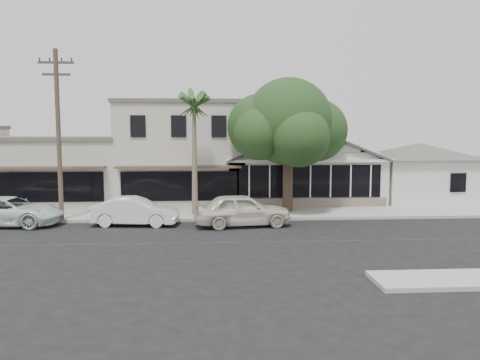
{
  "coord_description": "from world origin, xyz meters",
  "views": [
    {
      "loc": [
        -1.11,
        -19.77,
        4.72
      ],
      "look_at": [
        0.52,
        6.0,
        2.1
      ],
      "focal_mm": 35.0,
      "sensor_mm": 36.0,
      "label": 1
    }
  ],
  "objects": [
    {
      "name": "shade_tree",
      "position": [
        3.31,
        7.29,
        5.18
      ],
      "size": [
        7.09,
        6.41,
        7.87
      ],
      "rotation": [
        0.0,
        0.0,
        0.13
      ],
      "color": "#453629",
      "rests_on": "ground"
    },
    {
      "name": "car_2",
      "position": [
        -11.34,
        4.41,
        0.74
      ],
      "size": [
        5.47,
        2.85,
        1.47
      ],
      "primitive_type": "imported",
      "rotation": [
        0.0,
        0.0,
        1.49
      ],
      "color": "silver",
      "rests_on": "ground"
    },
    {
      "name": "row_building_near",
      "position": [
        -3.0,
        13.5,
        3.25
      ],
      "size": [
        8.0,
        10.0,
        6.5
      ],
      "primitive_type": "cube",
      "color": "silver",
      "rests_on": "ground"
    },
    {
      "name": "car_1",
      "position": [
        -4.99,
        4.08,
        0.72
      ],
      "size": [
        4.52,
        1.96,
        1.45
      ],
      "primitive_type": "imported",
      "rotation": [
        0.0,
        0.0,
        1.47
      ],
      "color": "white",
      "rests_on": "ground"
    },
    {
      "name": "side_cottage",
      "position": [
        13.2,
        11.5,
        1.5
      ],
      "size": [
        6.0,
        6.0,
        3.0
      ],
      "primitive_type": "cube",
      "color": "silver",
      "rests_on": "ground"
    },
    {
      "name": "sidewalk_north",
      "position": [
        -8.0,
        6.75,
        0.07
      ],
      "size": [
        90.0,
        3.5,
        0.15
      ],
      "primitive_type": "cube",
      "color": "#9E9991",
      "rests_on": "ground"
    },
    {
      "name": "ground",
      "position": [
        0.0,
        0.0,
        0.0
      ],
      "size": [
        140.0,
        140.0,
        0.0
      ],
      "primitive_type": "plane",
      "color": "black",
      "rests_on": "ground"
    },
    {
      "name": "palm_east",
      "position": [
        -2.0,
        6.34,
        6.3
      ],
      "size": [
        3.04,
        3.04,
        7.38
      ],
      "color": "#726651",
      "rests_on": "ground"
    },
    {
      "name": "corner_shop",
      "position": [
        5.0,
        12.47,
        2.62
      ],
      "size": [
        10.4,
        8.6,
        5.1
      ],
      "color": "silver",
      "rests_on": "ground"
    },
    {
      "name": "utility_pole",
      "position": [
        -9.0,
        5.2,
        4.79
      ],
      "size": [
        1.8,
        0.24,
        9.0
      ],
      "color": "brown",
      "rests_on": "ground"
    },
    {
      "name": "row_building_midnear",
      "position": [
        -12.0,
        13.5,
        2.1
      ],
      "size": [
        10.0,
        10.0,
        4.2
      ],
      "primitive_type": "cube",
      "color": "#BBB8A8",
      "rests_on": "ground"
    },
    {
      "name": "car_0",
      "position": [
        0.49,
        3.56,
        0.83
      ],
      "size": [
        5.05,
        2.51,
        1.66
      ],
      "primitive_type": "imported",
      "rotation": [
        0.0,
        0.0,
        1.69
      ],
      "color": "beige",
      "rests_on": "ground"
    }
  ]
}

